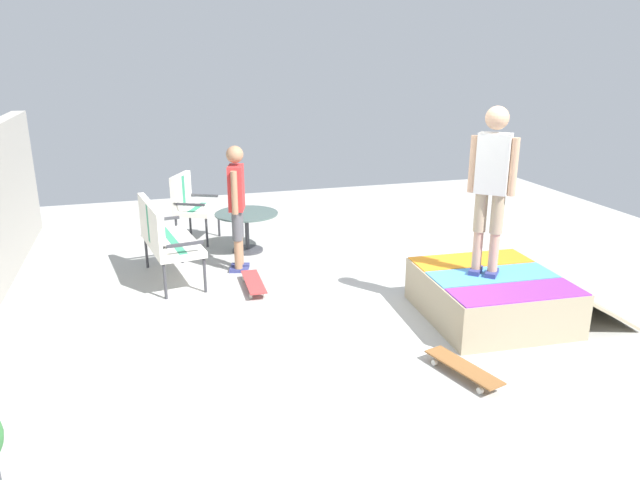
{
  "coord_description": "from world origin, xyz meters",
  "views": [
    {
      "loc": [
        -5.81,
        2.17,
        2.74
      ],
      "look_at": [
        0.41,
        0.34,
        0.7
      ],
      "focal_mm": 33.36,
      "sensor_mm": 36.0,
      "label": 1
    }
  ],
  "objects_px": {
    "patio_table": "(247,224)",
    "skateboard_by_bench": "(254,282)",
    "patio_bench": "(163,234)",
    "skate_ramp": "(493,296)",
    "person_watching": "(237,200)",
    "person_skater": "(492,179)",
    "patio_chair_near_house": "(189,201)",
    "skateboard_spare": "(463,368)"
  },
  "relations": [
    {
      "from": "skate_ramp",
      "to": "skateboard_by_bench",
      "type": "relative_size",
      "value": 2.61
    },
    {
      "from": "patio_table",
      "to": "patio_chair_near_house",
      "type": "bearing_deg",
      "value": 43.78
    },
    {
      "from": "patio_table",
      "to": "skateboard_by_bench",
      "type": "xyz_separation_m",
      "value": [
        -1.46,
        0.18,
        -0.32
      ]
    },
    {
      "from": "patio_table",
      "to": "person_watching",
      "type": "height_order",
      "value": "person_watching"
    },
    {
      "from": "person_watching",
      "to": "person_skater",
      "type": "distance_m",
      "value": 3.22
    },
    {
      "from": "person_watching",
      "to": "person_skater",
      "type": "height_order",
      "value": "person_skater"
    },
    {
      "from": "person_watching",
      "to": "skateboard_spare",
      "type": "relative_size",
      "value": 1.99
    },
    {
      "from": "person_watching",
      "to": "person_skater",
      "type": "bearing_deg",
      "value": -133.9
    },
    {
      "from": "patio_table",
      "to": "person_skater",
      "type": "distance_m",
      "value": 3.75
    },
    {
      "from": "skate_ramp",
      "to": "patio_bench",
      "type": "xyz_separation_m",
      "value": [
        2.1,
        3.35,
        0.37
      ]
    },
    {
      "from": "person_skater",
      "to": "patio_bench",
      "type": "bearing_deg",
      "value": 57.52
    },
    {
      "from": "patio_bench",
      "to": "skateboard_spare",
      "type": "height_order",
      "value": "patio_bench"
    },
    {
      "from": "patio_bench",
      "to": "patio_table",
      "type": "xyz_separation_m",
      "value": [
        0.88,
        -1.19,
        -0.21
      ]
    },
    {
      "from": "person_watching",
      "to": "skateboard_by_bench",
      "type": "bearing_deg",
      "value": -175.32
    },
    {
      "from": "skate_ramp",
      "to": "patio_chair_near_house",
      "type": "height_order",
      "value": "patio_chair_near_house"
    },
    {
      "from": "patio_bench",
      "to": "person_skater",
      "type": "xyz_separation_m",
      "value": [
        -2.06,
        -3.24,
        0.91
      ]
    },
    {
      "from": "person_watching",
      "to": "patio_bench",
      "type": "bearing_deg",
      "value": 98.28
    },
    {
      "from": "patio_table",
      "to": "skateboard_spare",
      "type": "distance_m",
      "value": 4.21
    },
    {
      "from": "skate_ramp",
      "to": "skateboard_spare",
      "type": "relative_size",
      "value": 2.55
    },
    {
      "from": "patio_bench",
      "to": "patio_chair_near_house",
      "type": "bearing_deg",
      "value": -15.56
    },
    {
      "from": "skate_ramp",
      "to": "skateboard_spare",
      "type": "bearing_deg",
      "value": 138.08
    },
    {
      "from": "person_skater",
      "to": "skateboard_by_bench",
      "type": "relative_size",
      "value": 2.18
    },
    {
      "from": "patio_chair_near_house",
      "to": "person_watching",
      "type": "distance_m",
      "value": 1.62
    },
    {
      "from": "patio_chair_near_house",
      "to": "skateboard_by_bench",
      "type": "bearing_deg",
      "value": -166.04
    },
    {
      "from": "patio_table",
      "to": "person_skater",
      "type": "height_order",
      "value": "person_skater"
    },
    {
      "from": "skate_ramp",
      "to": "patio_table",
      "type": "relative_size",
      "value": 2.34
    },
    {
      "from": "person_watching",
      "to": "skateboard_by_bench",
      "type": "relative_size",
      "value": 2.04
    },
    {
      "from": "person_skater",
      "to": "skateboard_spare",
      "type": "xyz_separation_m",
      "value": [
        -1.08,
        0.81,
        -1.44
      ]
    },
    {
      "from": "patio_bench",
      "to": "person_watching",
      "type": "distance_m",
      "value": 1.02
    },
    {
      "from": "person_watching",
      "to": "skateboard_by_bench",
      "type": "height_order",
      "value": "person_watching"
    },
    {
      "from": "patio_bench",
      "to": "skateboard_spare",
      "type": "bearing_deg",
      "value": -142.32
    },
    {
      "from": "patio_bench",
      "to": "skateboard_by_bench",
      "type": "xyz_separation_m",
      "value": [
        -0.58,
        -1.01,
        -0.53
      ]
    },
    {
      "from": "patio_table",
      "to": "skate_ramp",
      "type": "bearing_deg",
      "value": -144.04
    },
    {
      "from": "patio_chair_near_house",
      "to": "patio_table",
      "type": "xyz_separation_m",
      "value": [
        -0.76,
        -0.73,
        -0.21
      ]
    },
    {
      "from": "skateboard_by_bench",
      "to": "patio_chair_near_house",
      "type": "bearing_deg",
      "value": 13.96
    },
    {
      "from": "patio_bench",
      "to": "patio_table",
      "type": "bearing_deg",
      "value": -53.47
    },
    {
      "from": "patio_chair_near_house",
      "to": "patio_table",
      "type": "distance_m",
      "value": 1.08
    },
    {
      "from": "patio_chair_near_house",
      "to": "person_skater",
      "type": "relative_size",
      "value": 0.58
    },
    {
      "from": "skateboard_spare",
      "to": "patio_chair_near_house",
      "type": "bearing_deg",
      "value": 22.34
    },
    {
      "from": "patio_bench",
      "to": "skateboard_spare",
      "type": "distance_m",
      "value": 4.0
    },
    {
      "from": "patio_chair_near_house",
      "to": "person_skater",
      "type": "xyz_separation_m",
      "value": [
        -3.7,
        -2.78,
        0.91
      ]
    },
    {
      "from": "patio_chair_near_house",
      "to": "person_watching",
      "type": "bearing_deg",
      "value": -161.82
    }
  ]
}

